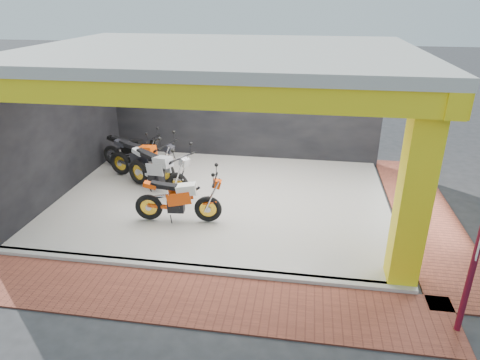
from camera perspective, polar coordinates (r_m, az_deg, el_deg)
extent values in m
plane|color=#2D2D30|center=(9.02, -4.69, -8.29)|extent=(80.00, 80.00, 0.00)
cube|color=white|center=(10.71, -2.23, -2.52)|extent=(8.00, 6.00, 0.10)
cube|color=beige|center=(9.70, -2.57, 16.71)|extent=(8.40, 6.40, 0.20)
cube|color=black|center=(13.03, 0.31, 10.19)|extent=(8.20, 0.20, 3.50)
cube|color=black|center=(11.58, -22.84, 6.67)|extent=(0.20, 6.20, 3.50)
cube|color=yellow|center=(7.55, 22.24, -1.68)|extent=(0.50, 0.50, 3.50)
cube|color=yellow|center=(6.87, -7.56, 11.22)|extent=(8.40, 0.30, 0.40)
cube|color=yellow|center=(9.77, 21.82, 13.40)|extent=(0.30, 6.40, 0.40)
cube|color=white|center=(8.17, -6.39, -11.68)|extent=(8.00, 0.20, 0.10)
cube|color=#9C4733|center=(7.59, -7.94, -15.20)|extent=(9.00, 1.40, 0.03)
cube|color=#9C4733|center=(10.94, 23.36, -4.20)|extent=(1.40, 7.00, 0.03)
cylinder|color=maroon|center=(7.06, 28.58, -10.36)|extent=(0.09, 0.09, 2.27)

